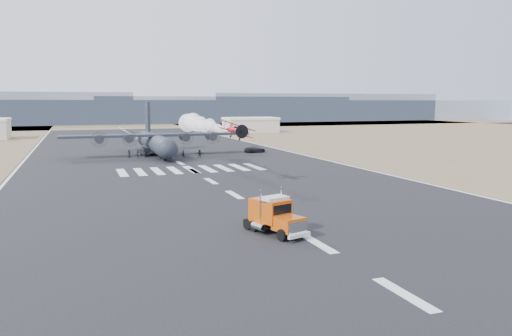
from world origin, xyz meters
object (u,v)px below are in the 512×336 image
crew_d (145,153)px  transport_aircraft (155,141)px  aerobatic_biplane (236,130)px  crew_c (138,155)px  crew_f (200,154)px  crew_e (129,154)px  crew_a (141,153)px  crew_h (165,153)px  crew_b (161,156)px  hangar_right (250,125)px  crew_g (183,154)px  support_vehicle (255,150)px  semi_truck (274,215)px

crew_d → transport_aircraft: bearing=63.7°
aerobatic_biplane → crew_c: bearing=101.7°
crew_f → crew_e: bearing=-16.5°
crew_a → crew_c: 1.53m
crew_d → crew_h: 4.28m
transport_aircraft → crew_b: 10.33m
aerobatic_biplane → crew_d: bearing=98.8°
hangar_right → crew_d: size_ratio=10.84×
aerobatic_biplane → transport_aircraft: size_ratio=0.13×
crew_e → crew_c: bearing=148.4°
crew_b → crew_e: 8.71m
crew_e → crew_g: 11.79m
aerobatic_biplane → crew_c: aerobatic_biplane is taller
support_vehicle → crew_h: crew_h is taller
crew_b → crew_d: bearing=122.6°
transport_aircraft → crew_b: transport_aircraft is taller
semi_truck → crew_d: semi_truck is taller
crew_b → crew_h: bearing=76.4°
crew_e → crew_f: (14.27, -5.80, 0.07)m
crew_e → crew_f: bearing=-177.8°
semi_truck → crew_g: 65.34m
crew_c → crew_g: size_ratio=0.98×
semi_truck → crew_g: bearing=67.9°
semi_truck → crew_c: bearing=76.1°
crew_d → crew_h: crew_d is taller
aerobatic_biplane → crew_h: (-3.95, 38.86, -7.02)m
semi_truck → support_vehicle: bearing=53.8°
aerobatic_biplane → crew_e: 43.08m
transport_aircraft → crew_a: transport_aircraft is taller
hangar_right → support_vehicle: hangar_right is taller
hangar_right → semi_truck: (-48.28, -145.52, -1.31)m
aerobatic_biplane → crew_c: (-9.89, 38.55, -7.10)m
hangar_right → transport_aircraft: transport_aircraft is taller
crew_a → crew_d: 0.97m
crew_c → hangar_right: bearing=-76.2°
aerobatic_biplane → crew_b: bearing=96.5°
crew_a → crew_e: 2.62m
semi_truck → crew_f: semi_truck is taller
semi_truck → aerobatic_biplane: (5.28, 28.24, 6.22)m
aerobatic_biplane → crew_c: size_ratio=3.33×
transport_aircraft → crew_g: (4.82, -7.67, -2.26)m
hangar_right → aerobatic_biplane: bearing=-110.1°
aerobatic_biplane → transport_aircraft: bearing=94.0°
hangar_right → support_vehicle: size_ratio=4.06×
hangar_right → crew_a: 93.34m
semi_truck → transport_aircraft: size_ratio=0.19×
crew_h → crew_g: bearing=-122.6°
hangar_right → crew_c: 94.87m
semi_truck → crew_b: 62.76m
support_vehicle → crew_e: crew_e is taller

